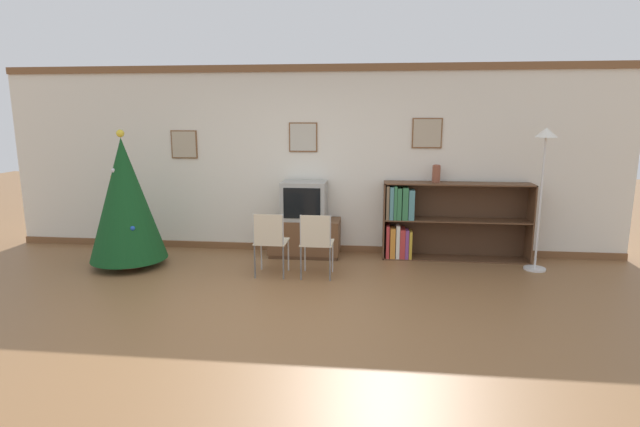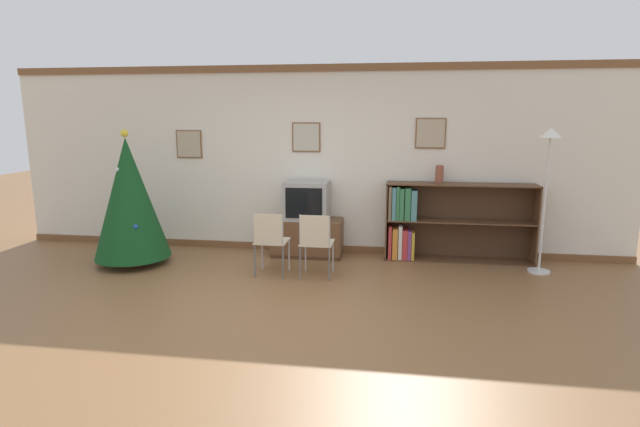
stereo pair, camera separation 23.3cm
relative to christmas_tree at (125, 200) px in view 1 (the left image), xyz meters
The scene contains 10 objects.
ground_plane 2.89m from the christmas_tree, 33.48° to the right, with size 24.00×24.00×0.00m, color brown.
wall_back 2.55m from the christmas_tree, 24.52° to the left, with size 9.05×0.11×2.70m.
christmas_tree is the anchor object (origin of this frame).
tv_console 2.48m from the christmas_tree, 17.90° to the left, with size 1.01×0.48×0.54m.
television 2.40m from the christmas_tree, 17.85° to the left, with size 0.63×0.46×0.54m.
folding_chair_left 2.05m from the christmas_tree, ahead, with size 0.40×0.40×0.82m.
folding_chair_right 2.62m from the christmas_tree, ahead, with size 0.40×0.40×0.82m.
bookshelf 4.13m from the christmas_tree, 11.38° to the left, with size 2.02×0.36×1.08m.
vase 4.21m from the christmas_tree, 11.61° to the left, with size 0.11×0.11×0.24m.
standing_lamp 5.43m from the christmas_tree, ahead, with size 0.28×0.28×1.85m.
Camera 1 is at (0.99, -4.65, 2.01)m, focal length 28.00 mm.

